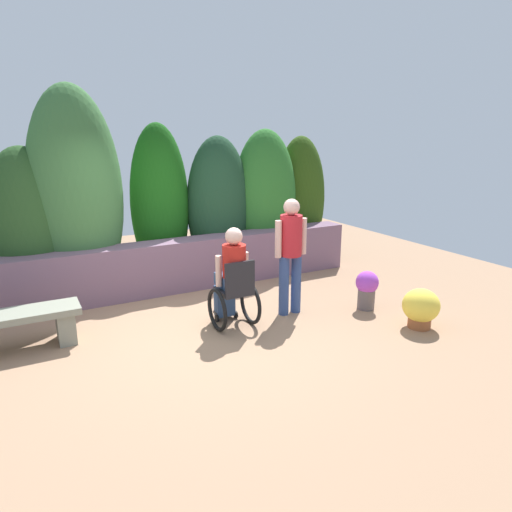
# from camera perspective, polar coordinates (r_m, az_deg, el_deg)

# --- Properties ---
(ground_plane) EXTENTS (12.28, 12.28, 0.00)m
(ground_plane) POSITION_cam_1_polar(r_m,az_deg,el_deg) (6.03, -6.49, -9.04)
(ground_plane) COLOR #997559
(stone_retaining_wall) EXTENTS (6.68, 0.43, 0.82)m
(stone_retaining_wall) POSITION_cam_1_polar(r_m,az_deg,el_deg) (7.35, -11.36, -1.37)
(stone_retaining_wall) COLOR slate
(stone_retaining_wall) RESTS_ON ground
(hedge_backdrop) EXTENTS (7.64, 1.06, 3.16)m
(hedge_backdrop) POSITION_cam_1_polar(r_m,az_deg,el_deg) (7.57, -15.28, 5.90)
(hedge_backdrop) COLOR #2D7221
(hedge_backdrop) RESTS_ON ground
(stone_bench) EXTENTS (1.42, 0.45, 0.47)m
(stone_bench) POSITION_cam_1_polar(r_m,az_deg,el_deg) (6.00, -27.88, -7.75)
(stone_bench) COLOR gray
(stone_bench) RESTS_ON ground
(person_in_wheelchair) EXTENTS (0.53, 0.66, 1.33)m
(person_in_wheelchair) POSITION_cam_1_polar(r_m,az_deg,el_deg) (5.87, -2.95, -3.13)
(person_in_wheelchair) COLOR black
(person_in_wheelchair) RESTS_ON ground
(person_standing_companion) EXTENTS (0.49, 0.30, 1.62)m
(person_standing_companion) POSITION_cam_1_polar(r_m,az_deg,el_deg) (6.22, 4.37, 0.88)
(person_standing_companion) COLOR navy
(person_standing_companion) RESTS_ON ground
(flower_pot_purple_near) EXTENTS (0.47, 0.47, 0.52)m
(flower_pot_purple_near) POSITION_cam_1_polar(r_m,az_deg,el_deg) (6.30, 19.94, -6.13)
(flower_pot_purple_near) COLOR brown
(flower_pot_purple_near) RESTS_ON ground
(flower_pot_terracotta_by_wall) EXTENTS (0.32, 0.32, 0.56)m
(flower_pot_terracotta_by_wall) POSITION_cam_1_polar(r_m,az_deg,el_deg) (6.72, 13.72, -3.88)
(flower_pot_terracotta_by_wall) COLOR #5F5557
(flower_pot_terracotta_by_wall) RESTS_ON ground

